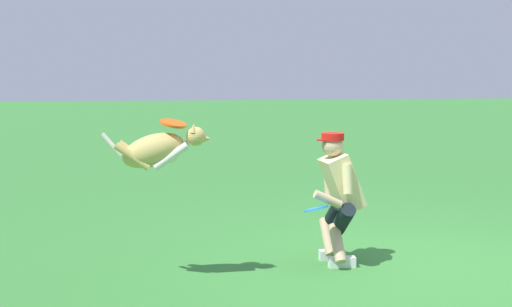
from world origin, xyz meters
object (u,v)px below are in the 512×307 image
Objects in this scene: frisbee_held at (316,209)px; dog at (158,150)px; person at (338,194)px; frisbee_flying at (173,123)px.

dog is at bearing 5.52° from frisbee_held.
frisbee_held is at bearing 38.35° from person.
frisbee_flying is (-0.14, 0.01, 0.23)m from dog.
dog is (1.73, 0.42, 0.51)m from person.
person is at bearing -164.94° from frisbee_flying.
frisbee_flying is at bearing 6.63° from frisbee_held.
frisbee_flying reaches higher than person.
person is 1.81m from frisbee_flying.
dog is at bearing -5.43° from frisbee_flying.
frisbee_held is (-1.46, -0.14, -0.59)m from dog.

